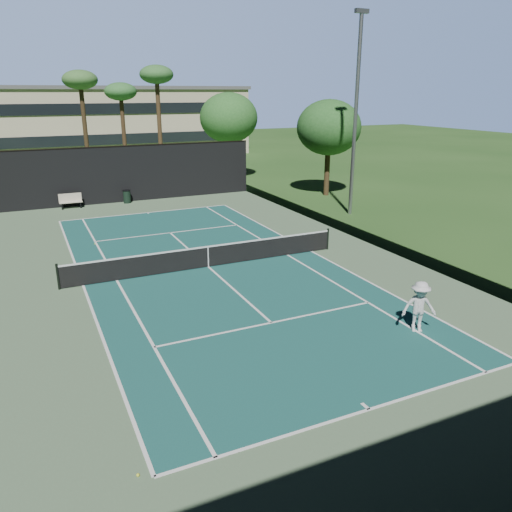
{
  "coord_description": "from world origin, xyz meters",
  "views": [
    {
      "loc": [
        -7.11,
        -20.38,
        7.63
      ],
      "look_at": [
        1.0,
        -3.0,
        1.3
      ],
      "focal_mm": 35.0,
      "sensor_mm": 36.0,
      "label": 1
    }
  ],
  "objects_px": {
    "player": "(419,307)",
    "trash_bin": "(127,197)",
    "tennis_ball_d": "(95,244)",
    "tennis_net": "(208,256)",
    "tennis_ball_a": "(138,475)",
    "tennis_ball_c": "(174,257)",
    "park_bench": "(71,201)",
    "tennis_ball_b": "(174,258)"
  },
  "relations": [
    {
      "from": "trash_bin",
      "to": "tennis_ball_a",
      "type": "bearing_deg",
      "value": -100.79
    },
    {
      "from": "tennis_ball_a",
      "to": "trash_bin",
      "type": "relative_size",
      "value": 0.08
    },
    {
      "from": "tennis_ball_a",
      "to": "tennis_ball_c",
      "type": "height_order",
      "value": "tennis_ball_a"
    },
    {
      "from": "tennis_net",
      "to": "player",
      "type": "distance_m",
      "value": 9.91
    },
    {
      "from": "tennis_net",
      "to": "trash_bin",
      "type": "relative_size",
      "value": 13.65
    },
    {
      "from": "tennis_ball_d",
      "to": "trash_bin",
      "type": "xyz_separation_m",
      "value": [
        3.6,
        9.66,
        0.45
      ]
    },
    {
      "from": "tennis_net",
      "to": "tennis_ball_c",
      "type": "height_order",
      "value": "tennis_net"
    },
    {
      "from": "tennis_ball_d",
      "to": "tennis_net",
      "type": "bearing_deg",
      "value": -54.53
    },
    {
      "from": "tennis_net",
      "to": "tennis_ball_d",
      "type": "relative_size",
      "value": 199.35
    },
    {
      "from": "tennis_ball_d",
      "to": "tennis_ball_b",
      "type": "bearing_deg",
      "value": -52.3
    },
    {
      "from": "tennis_ball_b",
      "to": "tennis_ball_c",
      "type": "height_order",
      "value": "tennis_ball_c"
    },
    {
      "from": "player",
      "to": "tennis_ball_b",
      "type": "bearing_deg",
      "value": 139.52
    },
    {
      "from": "tennis_net",
      "to": "tennis_ball_b",
      "type": "bearing_deg",
      "value": 120.11
    },
    {
      "from": "player",
      "to": "tennis_ball_b",
      "type": "xyz_separation_m",
      "value": [
        -5.23,
        10.83,
        -0.85
      ]
    },
    {
      "from": "tennis_ball_a",
      "to": "trash_bin",
      "type": "xyz_separation_m",
      "value": [
        5.19,
        27.24,
        0.44
      ]
    },
    {
      "from": "tennis_ball_d",
      "to": "tennis_ball_a",
      "type": "bearing_deg",
      "value": -95.16
    },
    {
      "from": "tennis_ball_c",
      "to": "park_bench",
      "type": "relative_size",
      "value": 0.05
    },
    {
      "from": "tennis_net",
      "to": "tennis_ball_b",
      "type": "relative_size",
      "value": 185.44
    },
    {
      "from": "tennis_net",
      "to": "tennis_ball_d",
      "type": "height_order",
      "value": "tennis_net"
    },
    {
      "from": "tennis_ball_a",
      "to": "trash_bin",
      "type": "distance_m",
      "value": 27.74
    },
    {
      "from": "park_bench",
      "to": "trash_bin",
      "type": "distance_m",
      "value": 3.84
    },
    {
      "from": "tennis_net",
      "to": "tennis_ball_c",
      "type": "xyz_separation_m",
      "value": [
        -1.05,
        2.0,
        -0.52
      ]
    },
    {
      "from": "trash_bin",
      "to": "player",
      "type": "bearing_deg",
      "value": -79.05
    },
    {
      "from": "tennis_net",
      "to": "park_bench",
      "type": "height_order",
      "value": "tennis_net"
    },
    {
      "from": "tennis_ball_c",
      "to": "park_bench",
      "type": "xyz_separation_m",
      "value": [
        -3.38,
        13.44,
        0.51
      ]
    },
    {
      "from": "tennis_net",
      "to": "park_bench",
      "type": "bearing_deg",
      "value": 106.0
    },
    {
      "from": "player",
      "to": "tennis_ball_c",
      "type": "xyz_separation_m",
      "value": [
        -5.21,
        10.98,
        -0.85
      ]
    },
    {
      "from": "tennis_ball_b",
      "to": "tennis_ball_c",
      "type": "bearing_deg",
      "value": 82.39
    },
    {
      "from": "tennis_net",
      "to": "player",
      "type": "height_order",
      "value": "player"
    },
    {
      "from": "tennis_ball_d",
      "to": "park_bench",
      "type": "distance_m",
      "value": 9.58
    },
    {
      "from": "tennis_ball_c",
      "to": "tennis_ball_d",
      "type": "distance_m",
      "value": 5.0
    },
    {
      "from": "tennis_net",
      "to": "park_bench",
      "type": "xyz_separation_m",
      "value": [
        -4.43,
        15.44,
        -0.01
      ]
    },
    {
      "from": "player",
      "to": "trash_bin",
      "type": "distance_m",
      "value": 24.98
    },
    {
      "from": "tennis_net",
      "to": "trash_bin",
      "type": "xyz_separation_m",
      "value": [
        -0.59,
        15.54,
        -0.08
      ]
    },
    {
      "from": "tennis_ball_d",
      "to": "player",
      "type": "bearing_deg",
      "value": -60.68
    },
    {
      "from": "player",
      "to": "trash_bin",
      "type": "xyz_separation_m",
      "value": [
        -4.75,
        24.52,
        -0.4
      ]
    },
    {
      "from": "tennis_ball_d",
      "to": "park_bench",
      "type": "xyz_separation_m",
      "value": [
        -0.24,
        9.56,
        0.51
      ]
    },
    {
      "from": "tennis_ball_b",
      "to": "tennis_net",
      "type": "bearing_deg",
      "value": -59.89
    },
    {
      "from": "tennis_ball_a",
      "to": "tennis_ball_c",
      "type": "distance_m",
      "value": 14.5
    },
    {
      "from": "tennis_ball_c",
      "to": "trash_bin",
      "type": "height_order",
      "value": "trash_bin"
    },
    {
      "from": "player",
      "to": "tennis_ball_b",
      "type": "distance_m",
      "value": 12.05
    },
    {
      "from": "player",
      "to": "tennis_ball_c",
      "type": "height_order",
      "value": "player"
    }
  ]
}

